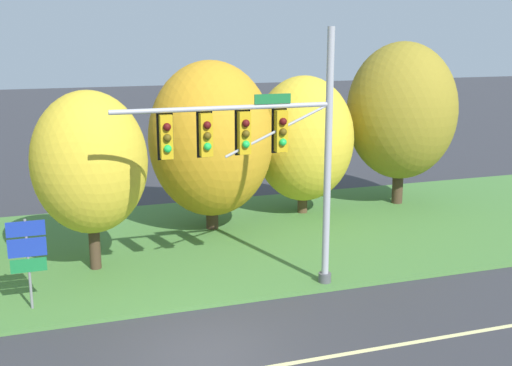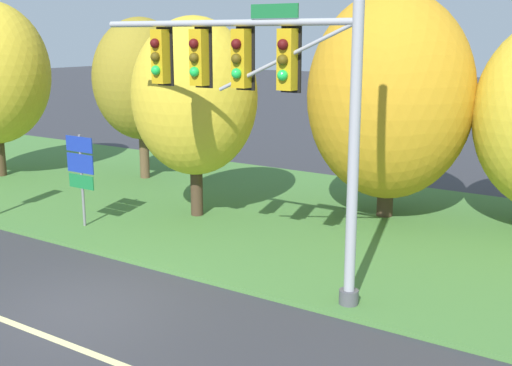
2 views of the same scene
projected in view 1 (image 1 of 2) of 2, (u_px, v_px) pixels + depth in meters
The scene contains 8 objects.
ground_plane at pixel (205, 352), 16.06m from camera, with size 160.00×160.00×0.00m, color #333338.
grass_verge at pixel (151, 247), 23.66m from camera, with size 48.00×11.50×0.10m, color #477A38.
traffic_signal_mast at pixel (262, 145), 18.59m from camera, with size 6.63×0.49×7.87m.
route_sign_post at pixel (27, 252), 17.95m from camera, with size 1.05×0.08×2.66m.
tree_behind_signpost at pixel (90, 163), 20.63m from camera, with size 3.72×3.72×5.94m.
tree_mid_verge at pixel (211, 139), 24.96m from camera, with size 4.86×4.86×6.67m.
tree_tall_centre at pixel (303, 139), 27.31m from camera, with size 4.28×4.28×5.93m.
tree_right_far at pixel (401, 111), 28.62m from camera, with size 4.89×4.89×7.31m.
Camera 1 is at (-3.41, -14.29, 7.85)m, focal length 45.00 mm.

